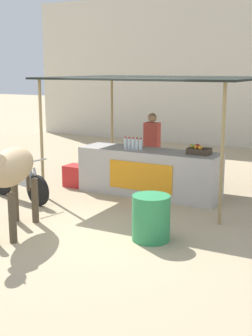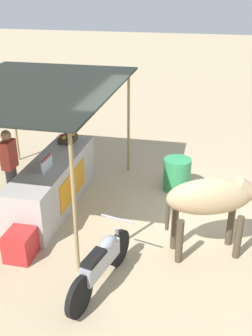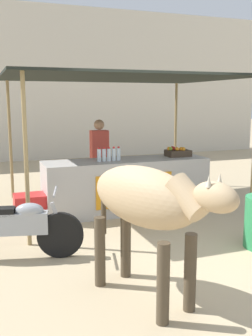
% 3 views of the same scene
% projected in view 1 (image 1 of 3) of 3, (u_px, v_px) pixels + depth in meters
% --- Properties ---
extents(ground_plane, '(60.00, 60.00, 0.00)m').
position_uv_depth(ground_plane, '(93.00, 225.00, 8.00)').
color(ground_plane, tan).
extents(building_wall_far, '(16.00, 0.50, 5.10)m').
position_uv_depth(building_wall_far, '(242.00, 70.00, 15.43)').
color(building_wall_far, beige).
rests_on(building_wall_far, ground).
extents(stall_counter, '(3.00, 0.82, 0.96)m').
position_uv_depth(stall_counter, '(149.00, 173.00, 9.79)').
color(stall_counter, '#B2ADA8').
rests_on(stall_counter, ground).
extents(stall_awning, '(4.20, 3.20, 2.45)m').
position_uv_depth(stall_awning, '(156.00, 82.00, 9.65)').
color(stall_awning, black).
rests_on(stall_awning, ground).
extents(water_bottle_row, '(0.43, 0.07, 0.25)m').
position_uv_depth(water_bottle_row, '(133.00, 144.00, 9.78)').
color(water_bottle_row, silver).
rests_on(water_bottle_row, stall_counter).
extents(fruit_crate, '(0.44, 0.32, 0.18)m').
position_uv_depth(fruit_crate, '(199.00, 150.00, 9.22)').
color(fruit_crate, '#3F3326').
rests_on(fruit_crate, stall_counter).
extents(vendor_behind_counter, '(0.34, 0.22, 1.65)m').
position_uv_depth(vendor_behind_counter, '(152.00, 149.00, 10.49)').
color(vendor_behind_counter, '#383842').
rests_on(vendor_behind_counter, ground).
extents(cooler_box, '(0.60, 0.44, 0.48)m').
position_uv_depth(cooler_box, '(79.00, 176.00, 10.54)').
color(cooler_box, red).
rests_on(cooler_box, ground).
extents(water_barrel, '(0.59, 0.59, 0.72)m').
position_uv_depth(water_barrel, '(151.00, 218.00, 7.23)').
color(water_barrel, '#2D8C51').
rests_on(water_barrel, ground).
extents(cow, '(0.95, 1.84, 1.44)m').
position_uv_depth(cow, '(10.00, 171.00, 7.42)').
color(cow, tan).
rests_on(cow, ground).
extents(motorcycle_parked, '(1.77, 0.65, 0.90)m').
position_uv_depth(motorcycle_parked, '(20.00, 179.00, 9.41)').
color(motorcycle_parked, black).
rests_on(motorcycle_parked, ground).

